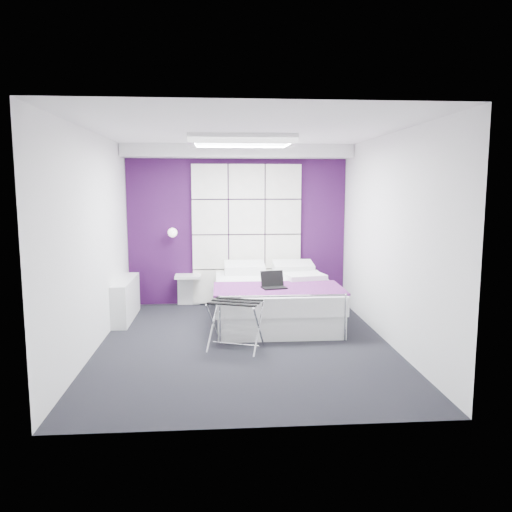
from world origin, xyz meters
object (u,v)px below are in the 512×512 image
(bed, at_px, (274,299))
(nightstand, at_px, (188,276))
(wall_lamp, at_px, (173,232))
(laptop, at_px, (274,284))
(radiator, at_px, (126,299))
(luggage_rack, at_px, (236,325))

(bed, distance_m, nightstand, 1.61)
(wall_lamp, relative_size, laptop, 0.47)
(bed, height_order, nightstand, bed)
(bed, distance_m, laptop, 0.64)
(laptop, bearing_deg, radiator, 147.79)
(luggage_rack, bearing_deg, bed, 85.36)
(radiator, xyz_separation_m, luggage_rack, (1.57, -1.50, -0.00))
(nightstand, relative_size, luggage_rack, 0.69)
(bed, relative_size, laptop, 6.66)
(wall_lamp, height_order, nightstand, wall_lamp)
(wall_lamp, xyz_separation_m, nightstand, (0.23, -0.04, -0.72))
(bed, bearing_deg, luggage_rack, -115.16)
(laptop, bearing_deg, wall_lamp, 121.61)
(bed, xyz_separation_m, laptop, (-0.06, -0.54, 0.34))
(bed, bearing_deg, radiator, 174.44)
(bed, bearing_deg, nightstand, 144.44)
(nightstand, bearing_deg, bed, -35.56)
(radiator, bearing_deg, wall_lamp, 49.90)
(luggage_rack, bearing_deg, nightstand, 127.97)
(bed, bearing_deg, wall_lamp, 147.68)
(bed, relative_size, nightstand, 5.12)
(bed, height_order, laptop, laptop)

